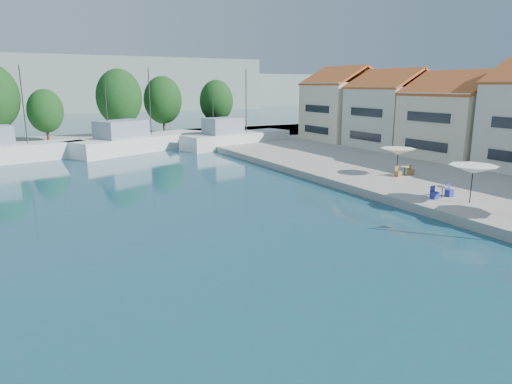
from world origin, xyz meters
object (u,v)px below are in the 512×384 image
trawler_02 (10,152)px  trawler_04 (235,139)px  umbrella_white (473,169)px  umbrella_cream (398,151)px  trawler_03 (137,142)px

trawler_02 → trawler_04: bearing=-11.7°
umbrella_white → umbrella_cream: umbrella_white is taller
trawler_02 → trawler_04: size_ratio=0.91×
trawler_03 → trawler_04: size_ratio=1.17×
trawler_03 → trawler_04: 12.23m
umbrella_white → umbrella_cream: 9.23m
umbrella_white → umbrella_cream: bearing=73.3°
umbrella_white → trawler_03: bearing=107.0°
umbrella_white → umbrella_cream: (2.65, 8.84, -0.18)m
trawler_02 → umbrella_white: bearing=-65.8°
umbrella_white → trawler_04: bearing=89.0°
trawler_02 → trawler_04: same height
umbrella_white → trawler_02: bearing=125.3°
trawler_02 → trawler_03: bearing=-3.0°
trawler_02 → umbrella_cream: trawler_02 is taller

